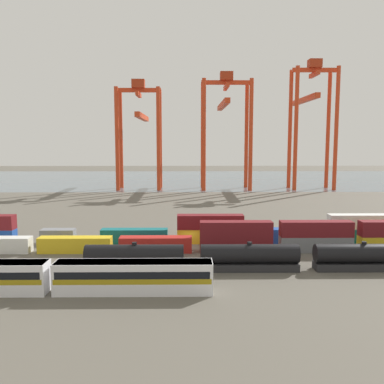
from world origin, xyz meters
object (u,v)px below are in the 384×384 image
at_px(gantry_crane_west, 140,124).
at_px(gantry_crane_east, 311,113).
at_px(freight_tank_row, 363,257).
at_px(shipping_container_3, 236,244).
at_px(shipping_container_2, 156,244).
at_px(shipping_container_13, 58,236).
at_px(passenger_train, 51,276).
at_px(gantry_crane_central, 225,118).

relative_size(gantry_crane_west, gantry_crane_east, 0.85).
bearing_deg(freight_tank_row, shipping_container_3, 149.39).
bearing_deg(freight_tank_row, gantry_crane_east, 77.65).
bearing_deg(gantry_crane_west, shipping_container_2, -82.24).
relative_size(shipping_container_3, gantry_crane_east, 0.24).
bearing_deg(shipping_container_13, gantry_crane_east, 51.37).
height_order(passenger_train, gantry_crane_central, gantry_crane_central).
distance_m(passenger_train, shipping_container_2, 22.07).
xyz_separation_m(freight_tank_row, gantry_crane_east, (23.47, 107.22, 27.95)).
bearing_deg(shipping_container_13, gantry_crane_west, 86.86).
xyz_separation_m(shipping_container_2, gantry_crane_east, (54.19, 97.03, 28.59)).
distance_m(gantry_crane_central, gantry_crane_east, 33.79).
height_order(shipping_container_2, shipping_container_3, same).
distance_m(shipping_container_13, gantry_crane_east, 119.55).
bearing_deg(shipping_container_2, passenger_train, -120.94).
relative_size(shipping_container_3, shipping_container_13, 2.00).
distance_m(shipping_container_3, gantry_crane_central, 101.48).
distance_m(freight_tank_row, gantry_crane_central, 111.43).
bearing_deg(gantry_crane_east, shipping_container_13, -128.63).
height_order(freight_tank_row, gantry_crane_central, gantry_crane_central).
relative_size(freight_tank_row, gantry_crane_west, 1.90).
bearing_deg(shipping_container_2, gantry_crane_west, 97.76).
bearing_deg(gantry_crane_west, gantry_crane_central, 0.49).
distance_m(freight_tank_row, gantry_crane_west, 118.56).
relative_size(passenger_train, shipping_container_3, 3.26).
bearing_deg(gantry_crane_east, passenger_train, -119.47).
xyz_separation_m(shipping_container_2, shipping_container_13, (-18.27, 6.35, 0.00)).
bearing_deg(freight_tank_row, shipping_container_13, 161.34).
bearing_deg(gantry_crane_central, freight_tank_row, -84.57).
bearing_deg(gantry_crane_east, gantry_crane_west, 179.70).
bearing_deg(shipping_container_13, gantry_crane_central, 67.02).
relative_size(freight_tank_row, shipping_container_3, 6.61).
distance_m(freight_tank_row, shipping_container_3, 20.04).
height_order(passenger_train, freight_tank_row, freight_tank_row).
distance_m(shipping_container_13, gantry_crane_west, 94.29).
bearing_deg(shipping_container_13, freight_tank_row, -18.66).
xyz_separation_m(shipping_container_3, gantry_crane_west, (-26.75, 97.38, 24.05)).
relative_size(shipping_container_13, gantry_crane_east, 0.12).
height_order(freight_tank_row, gantry_crane_east, gantry_crane_east).
bearing_deg(shipping_container_13, shipping_container_3, -11.30).
bearing_deg(shipping_container_3, shipping_container_2, 180.00).
xyz_separation_m(shipping_container_3, shipping_container_13, (-31.75, 6.35, 0.00)).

